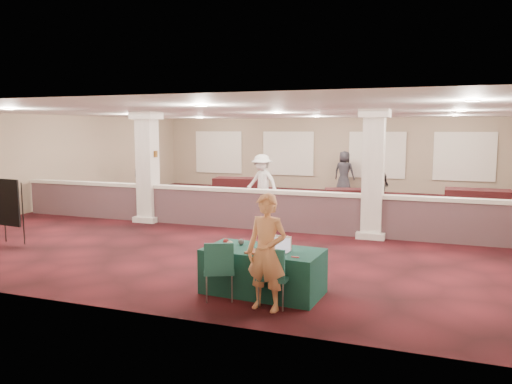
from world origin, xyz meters
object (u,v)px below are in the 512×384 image
(far_table_front_center, at_px, (338,211))
(attendee_c, at_px, (379,186))
(attendee_b, at_px, (262,182))
(near_table, at_px, (263,271))
(far_table_back_center, at_px, (348,198))
(far_table_front_left, at_px, (103,196))
(far_table_back_left, at_px, (238,187))
(woman, at_px, (267,252))
(far_table_front_right, at_px, (363,213))
(conf_chair_side, at_px, (219,266))
(attendee_a, at_px, (143,177))
(easel_board, at_px, (5,203))
(far_table_back_right, at_px, (477,202))
(attendee_d, at_px, (344,172))
(conf_chair_main, at_px, (273,272))

(far_table_front_center, bearing_deg, attendee_c, 62.28)
(attendee_b, bearing_deg, near_table, -53.51)
(near_table, height_order, far_table_back_center, near_table)
(far_table_front_left, relative_size, far_table_back_left, 1.03)
(woman, xyz_separation_m, far_table_front_right, (0.37, 7.50, -0.56))
(far_table_back_left, height_order, far_table_back_center, far_table_back_left)
(conf_chair_side, distance_m, attendee_a, 12.64)
(near_table, relative_size, attendee_b, 1.03)
(near_table, height_order, attendee_b, attendee_b)
(easel_board, relative_size, far_table_front_center, 0.98)
(far_table_back_left, xyz_separation_m, attendee_a, (-3.40, -1.63, 0.43))
(far_table_back_right, distance_m, attendee_d, 6.28)
(far_table_front_center, height_order, far_table_front_right, far_table_front_center)
(far_table_front_center, height_order, attendee_d, attendee_d)
(attendee_a, bearing_deg, attendee_d, -7.34)
(far_table_front_left, bearing_deg, attendee_b, 13.19)
(woman, bearing_deg, attendee_a, 139.84)
(attendee_a, bearing_deg, woman, -86.34)
(far_table_front_center, xyz_separation_m, far_table_front_right, (0.73, 0.00, -0.00))
(attendee_d, bearing_deg, conf_chair_side, 103.27)
(near_table, xyz_separation_m, conf_chair_side, (-0.53, -0.58, 0.20))
(near_table, height_order, attendee_d, attendee_d)
(near_table, bearing_deg, far_table_front_right, 88.23)
(far_table_back_left, height_order, attendee_b, attendee_b)
(attendee_b, bearing_deg, conf_chair_main, -52.60)
(far_table_front_center, height_order, attendee_b, attendee_b)
(conf_chair_side, height_order, attendee_b, attendee_b)
(far_table_front_center, distance_m, far_table_back_center, 2.91)
(far_table_back_center, bearing_deg, conf_chair_side, -91.60)
(far_table_back_left, bearing_deg, attendee_a, -154.36)
(conf_chair_side, xyz_separation_m, attendee_c, (1.44, 9.21, 0.34))
(attendee_a, bearing_deg, far_table_back_left, -11.41)
(far_table_front_left, xyz_separation_m, far_table_back_right, (12.24, 2.90, 0.01))
(conf_chair_main, bearing_deg, far_table_back_right, 71.53)
(conf_chair_side, distance_m, far_table_front_left, 10.75)
(near_table, relative_size, conf_chair_side, 2.02)
(near_table, bearing_deg, attendee_c, 87.89)
(easel_board, relative_size, woman, 0.88)
(woman, bearing_deg, far_table_front_left, 148.20)
(far_table_back_left, height_order, attendee_a, attendee_a)
(near_table, xyz_separation_m, easel_board, (-6.83, 1.22, 0.62))
(far_table_back_left, distance_m, attendee_d, 4.64)
(conf_chair_main, distance_m, far_table_back_right, 10.88)
(near_table, height_order, far_table_front_center, near_table)
(near_table, bearing_deg, attendee_b, 113.49)
(far_table_front_left, distance_m, far_table_back_left, 5.39)
(far_table_front_left, xyz_separation_m, far_table_front_center, (8.30, 0.00, -0.07))
(woman, distance_m, attendee_a, 13.26)
(far_table_front_left, bearing_deg, conf_chair_main, -40.30)
(near_table, relative_size, attendee_c, 1.08)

